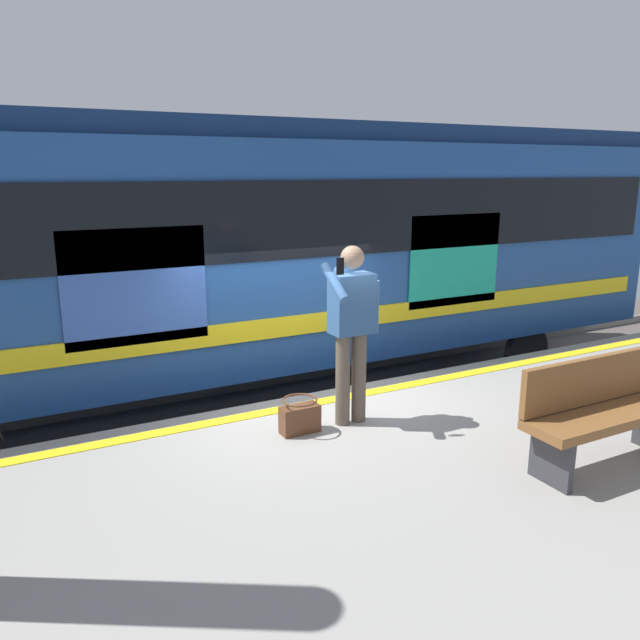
{
  "coord_description": "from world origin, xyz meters",
  "views": [
    {
      "loc": [
        2.87,
        5.78,
        3.4
      ],
      "look_at": [
        -0.02,
        0.3,
        1.89
      ],
      "focal_mm": 34.85,
      "sensor_mm": 36.0,
      "label": 1
    }
  ],
  "objects_px": {
    "passenger": "(351,320)",
    "train_carriage": "(265,239)",
    "bench": "(604,408)",
    "handbag": "(300,417)"
  },
  "relations": [
    {
      "from": "passenger",
      "to": "train_carriage",
      "type": "bearing_deg",
      "value": -98.53
    },
    {
      "from": "train_carriage",
      "to": "passenger",
      "type": "bearing_deg",
      "value": 81.47
    },
    {
      "from": "train_carriage",
      "to": "passenger",
      "type": "relative_size",
      "value": 7.0
    },
    {
      "from": "bench",
      "to": "train_carriage",
      "type": "bearing_deg",
      "value": -79.41
    },
    {
      "from": "passenger",
      "to": "bench",
      "type": "height_order",
      "value": "passenger"
    },
    {
      "from": "train_carriage",
      "to": "handbag",
      "type": "xyz_separation_m",
      "value": [
        1.03,
        3.2,
        -1.3
      ]
    },
    {
      "from": "passenger",
      "to": "bench",
      "type": "bearing_deg",
      "value": 128.93
    },
    {
      "from": "train_carriage",
      "to": "bench",
      "type": "distance_m",
      "value": 5.1
    },
    {
      "from": "train_carriage",
      "to": "handbag",
      "type": "relative_size",
      "value": 32.66
    },
    {
      "from": "handbag",
      "to": "passenger",
      "type": "bearing_deg",
      "value": -179.87
    }
  ]
}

